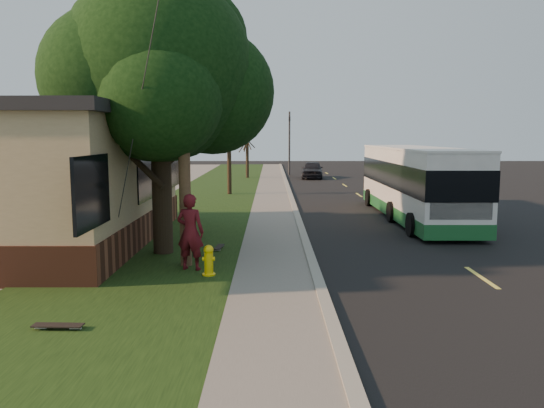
{
  "coord_description": "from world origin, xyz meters",
  "views": [
    {
      "loc": [
        -1.09,
        -12.48,
        3.41
      ],
      "look_at": [
        -1.07,
        2.35,
        1.5
      ],
      "focal_mm": 35.0,
      "sensor_mm": 36.0,
      "label": 1
    }
  ],
  "objects_px": {
    "distant_car": "(312,170)",
    "leafy_tree": "(161,72)",
    "bare_tree_near": "(229,158)",
    "transit_bus": "(415,181)",
    "traffic_signal": "(289,139)",
    "skateboarder": "(190,232)",
    "skateboard_main": "(219,247)",
    "dumpster": "(114,209)",
    "fire_hydrant": "(209,260)",
    "utility_pole": "(182,87)",
    "skateboard_spare": "(58,326)",
    "bare_tree_far": "(247,154)"
  },
  "relations": [
    {
      "from": "utility_pole",
      "to": "distant_car",
      "type": "relative_size",
      "value": 2.21
    },
    {
      "from": "utility_pole",
      "to": "transit_bus",
      "type": "bearing_deg",
      "value": 45.29
    },
    {
      "from": "bare_tree_far",
      "to": "skateboard_spare",
      "type": "relative_size",
      "value": 4.54
    },
    {
      "from": "leafy_tree",
      "to": "distant_car",
      "type": "relative_size",
      "value": 1.9
    },
    {
      "from": "fire_hydrant",
      "to": "traffic_signal",
      "type": "relative_size",
      "value": 0.13
    },
    {
      "from": "bare_tree_near",
      "to": "skateboarder",
      "type": "xyz_separation_m",
      "value": [
        0.39,
        -17.46,
        -1.12
      ]
    },
    {
      "from": "skateboarder",
      "to": "skateboard_main",
      "type": "distance_m",
      "value": 2.66
    },
    {
      "from": "leafy_tree",
      "to": "transit_bus",
      "type": "relative_size",
      "value": 0.72
    },
    {
      "from": "skateboard_spare",
      "to": "distant_car",
      "type": "xyz_separation_m",
      "value": [
        7.03,
        33.81,
        0.57
      ]
    },
    {
      "from": "fire_hydrant",
      "to": "distant_car",
      "type": "distance_m",
      "value": 30.58
    },
    {
      "from": "skateboarder",
      "to": "traffic_signal",
      "type": "bearing_deg",
      "value": -82.75
    },
    {
      "from": "utility_pole",
      "to": "dumpster",
      "type": "xyz_separation_m",
      "value": [
        -3.7,
        6.21,
        -3.95
      ]
    },
    {
      "from": "bare_tree_far",
      "to": "dumpster",
      "type": "relative_size",
      "value": 2.65
    },
    {
      "from": "skateboarder",
      "to": "utility_pole",
      "type": "bearing_deg",
      "value": -53.39
    },
    {
      "from": "bare_tree_far",
      "to": "transit_bus",
      "type": "height_order",
      "value": "bare_tree_far"
    },
    {
      "from": "utility_pole",
      "to": "distant_car",
      "type": "bearing_deg",
      "value": 79.28
    },
    {
      "from": "traffic_signal",
      "to": "skateboarder",
      "type": "relative_size",
      "value": 2.86
    },
    {
      "from": "distant_car",
      "to": "bare_tree_near",
      "type": "bearing_deg",
      "value": -110.21
    },
    {
      "from": "bare_tree_near",
      "to": "skateboarder",
      "type": "relative_size",
      "value": 2.24
    },
    {
      "from": "bare_tree_near",
      "to": "skateboarder",
      "type": "height_order",
      "value": "bare_tree_near"
    },
    {
      "from": "traffic_signal",
      "to": "skateboarder",
      "type": "bearing_deg",
      "value": -96.16
    },
    {
      "from": "fire_hydrant",
      "to": "dumpster",
      "type": "relative_size",
      "value": 0.49
    },
    {
      "from": "distant_car",
      "to": "leafy_tree",
      "type": "bearing_deg",
      "value": -98.14
    },
    {
      "from": "skateboarder",
      "to": "distant_car",
      "type": "height_order",
      "value": "skateboarder"
    },
    {
      "from": "bare_tree_far",
      "to": "utility_pole",
      "type": "bearing_deg",
      "value": -90.6
    },
    {
      "from": "skateboard_main",
      "to": "dumpster",
      "type": "height_order",
      "value": "dumpster"
    },
    {
      "from": "bare_tree_near",
      "to": "transit_bus",
      "type": "relative_size",
      "value": 0.4
    },
    {
      "from": "traffic_signal",
      "to": "skateboard_main",
      "type": "bearing_deg",
      "value": -95.79
    },
    {
      "from": "transit_bus",
      "to": "skateboard_main",
      "type": "bearing_deg",
      "value": -140.25
    },
    {
      "from": "bare_tree_near",
      "to": "leafy_tree",
      "type": "bearing_deg",
      "value": -92.5
    },
    {
      "from": "utility_pole",
      "to": "transit_bus",
      "type": "distance_m",
      "value": 11.94
    },
    {
      "from": "traffic_signal",
      "to": "dumpster",
      "type": "xyz_separation_m",
      "value": [
        -7.51,
        -26.79,
        -2.49
      ]
    },
    {
      "from": "utility_pole",
      "to": "traffic_signal",
      "type": "relative_size",
      "value": 1.65
    },
    {
      "from": "fire_hydrant",
      "to": "distant_car",
      "type": "height_order",
      "value": "distant_car"
    },
    {
      "from": "leafy_tree",
      "to": "skateboard_main",
      "type": "bearing_deg",
      "value": 12.74
    },
    {
      "from": "traffic_signal",
      "to": "bare_tree_near",
      "type": "bearing_deg",
      "value": -104.04
    },
    {
      "from": "skateboard_spare",
      "to": "dumpster",
      "type": "height_order",
      "value": "dumpster"
    },
    {
      "from": "traffic_signal",
      "to": "skateboard_main",
      "type": "xyz_separation_m",
      "value": [
        -3.14,
        -31.01,
        -3.04
      ]
    },
    {
      "from": "skateboarder",
      "to": "leafy_tree",
      "type": "bearing_deg",
      "value": -49.91
    },
    {
      "from": "utility_pole",
      "to": "distant_car",
      "type": "height_order",
      "value": "utility_pole"
    },
    {
      "from": "utility_pole",
      "to": "leafy_tree",
      "type": "height_order",
      "value": "utility_pole"
    },
    {
      "from": "traffic_signal",
      "to": "bare_tree_far",
      "type": "bearing_deg",
      "value": -131.19
    },
    {
      "from": "fire_hydrant",
      "to": "skateboard_spare",
      "type": "xyz_separation_m",
      "value": [
        -2.21,
        -3.61,
        -0.3
      ]
    },
    {
      "from": "fire_hydrant",
      "to": "skateboard_main",
      "type": "relative_size",
      "value": 0.92
    },
    {
      "from": "traffic_signal",
      "to": "skateboard_spare",
      "type": "distance_m",
      "value": 38.1
    },
    {
      "from": "fire_hydrant",
      "to": "bare_tree_far",
      "type": "height_order",
      "value": "bare_tree_far"
    },
    {
      "from": "fire_hydrant",
      "to": "dumpster",
      "type": "bearing_deg",
      "value": 121.45
    },
    {
      "from": "bare_tree_far",
      "to": "bare_tree_near",
      "type": "bearing_deg",
      "value": -92.39
    },
    {
      "from": "bare_tree_near",
      "to": "transit_bus",
      "type": "distance_m",
      "value": 12.12
    },
    {
      "from": "leafy_tree",
      "to": "distant_car",
      "type": "xyz_separation_m",
      "value": [
        6.39,
        27.55,
        -4.47
      ]
    }
  ]
}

